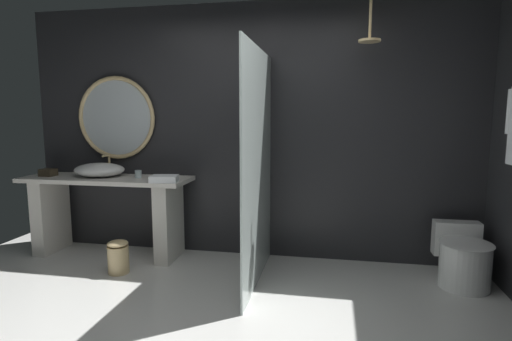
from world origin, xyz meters
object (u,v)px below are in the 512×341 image
object	(u,v)px
waste_bin	(118,257)
tissue_box	(48,172)
round_wall_mirror	(116,118)
vessel_sink	(99,170)
tumbler_cup	(138,174)
toilet	(463,259)
folded_hand_towel	(164,179)
rain_shower_head	(370,36)

from	to	relation	value
waste_bin	tissue_box	bearing A→B (deg)	157.68
round_wall_mirror	waste_bin	bearing A→B (deg)	-63.20
vessel_sink	waste_bin	distance (m)	0.99
tumbler_cup	tissue_box	xyz separation A→B (m)	(-1.00, -0.05, -0.00)
toilet	folded_hand_towel	bearing A→B (deg)	-179.33
tumbler_cup	waste_bin	distance (m)	0.86
rain_shower_head	round_wall_mirror	bearing A→B (deg)	173.68
vessel_sink	round_wall_mirror	bearing A→B (deg)	69.31
folded_hand_towel	vessel_sink	bearing A→B (deg)	166.31
rain_shower_head	folded_hand_towel	distance (m)	2.30
round_wall_mirror	waste_bin	world-z (taller)	round_wall_mirror
round_wall_mirror	rain_shower_head	distance (m)	2.72
tumbler_cup	rain_shower_head	bearing A→B (deg)	-1.23
tumbler_cup	waste_bin	world-z (taller)	tumbler_cup
vessel_sink	round_wall_mirror	world-z (taller)	round_wall_mirror
rain_shower_head	toilet	size ratio (longest dim) A/B	0.66
tumbler_cup	rain_shower_head	distance (m)	2.60
round_wall_mirror	tissue_box	bearing A→B (deg)	-155.58
vessel_sink	round_wall_mirror	size ratio (longest dim) A/B	0.59
waste_bin	round_wall_mirror	bearing A→B (deg)	116.80
rain_shower_head	toilet	distance (m)	2.11
vessel_sink	waste_bin	bearing A→B (deg)	-46.94
round_wall_mirror	rain_shower_head	size ratio (longest dim) A/B	2.31
vessel_sink	tumbler_cup	size ratio (longest dim) A/B	6.50
tissue_box	toilet	distance (m)	4.16
tissue_box	rain_shower_head	size ratio (longest dim) A/B	0.36
vessel_sink	tumbler_cup	distance (m)	0.44
round_wall_mirror	toilet	world-z (taller)	round_wall_mirror
tissue_box	round_wall_mirror	bearing A→B (deg)	24.42
folded_hand_towel	tissue_box	bearing A→B (deg)	174.42
tumbler_cup	round_wall_mirror	xyz separation A→B (m)	(-0.35, 0.24, 0.57)
vessel_sink	tissue_box	bearing A→B (deg)	-173.59
round_wall_mirror	tumbler_cup	bearing A→B (deg)	-34.15
tumbler_cup	vessel_sink	bearing A→B (deg)	178.88
rain_shower_head	waste_bin	size ratio (longest dim) A/B	1.23
round_wall_mirror	toilet	distance (m)	3.69
tumbler_cup	folded_hand_towel	size ratio (longest dim) A/B	0.31
tissue_box	vessel_sink	bearing A→B (deg)	6.41
tumbler_cup	toilet	world-z (taller)	tumbler_cup
rain_shower_head	folded_hand_towel	xyz separation A→B (m)	(-1.89, -0.14, -1.30)
rain_shower_head	toilet	bearing A→B (deg)	-7.23
waste_bin	folded_hand_towel	world-z (taller)	folded_hand_towel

